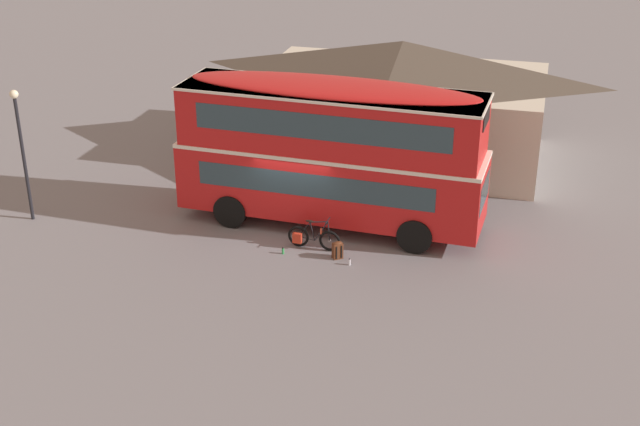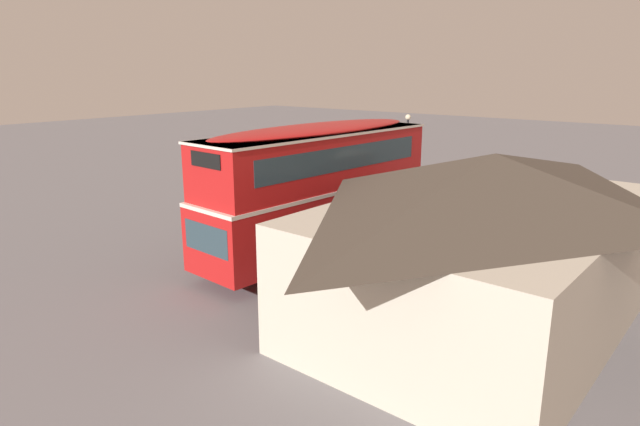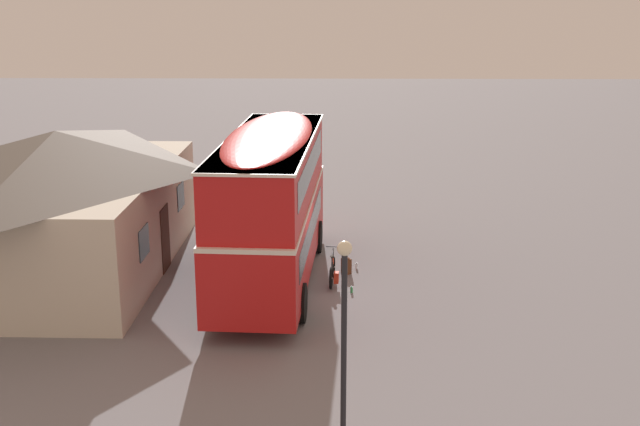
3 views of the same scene
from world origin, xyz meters
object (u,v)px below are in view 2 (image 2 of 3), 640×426
touring_bicycle (283,235)px  water_bottle_green_metal (286,235)px  water_bottle_clear_plastic (244,246)px  double_decker_bus (318,185)px  backpack_on_ground (258,241)px  street_lamp (407,148)px

touring_bicycle → water_bottle_green_metal: bearing=-143.5°
water_bottle_green_metal → water_bottle_clear_plastic: bearing=-5.6°
double_decker_bus → water_bottle_green_metal: double_decker_bus is taller
water_bottle_clear_plastic → water_bottle_green_metal: (-2.12, 0.21, -0.00)m
backpack_on_ground → water_bottle_clear_plastic: bearing=-37.5°
water_bottle_green_metal → backpack_on_ground: bearing=4.6°
touring_bicycle → water_bottle_green_metal: size_ratio=8.08×
backpack_on_ground → street_lamp: size_ratio=0.13×
backpack_on_ground → water_bottle_clear_plastic: (0.45, -0.34, -0.18)m
backpack_on_ground → water_bottle_green_metal: 1.69m
backpack_on_ground → water_bottle_green_metal: size_ratio=2.64×
backpack_on_ground → water_bottle_clear_plastic: 0.59m
double_decker_bus → water_bottle_clear_plastic: (1.22, -2.66, -2.54)m
double_decker_bus → street_lamp: bearing=-167.8°
double_decker_bus → backpack_on_ground: (0.77, -2.32, -2.36)m
backpack_on_ground → street_lamp: (-10.44, 0.23, 2.47)m
water_bottle_clear_plastic → touring_bicycle: bearing=150.3°
touring_bicycle → water_bottle_clear_plastic: bearing=-29.7°
double_decker_bus → touring_bicycle: (-0.14, -1.89, -2.27)m
backpack_on_ground → touring_bicycle: bearing=154.7°
water_bottle_clear_plastic → street_lamp: size_ratio=0.05×
water_bottle_clear_plastic → double_decker_bus: bearing=114.5°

